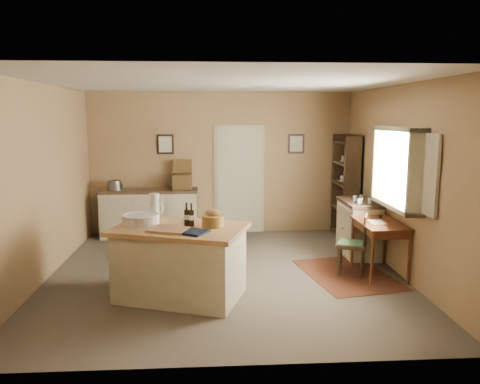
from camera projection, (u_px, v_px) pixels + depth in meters
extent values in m
plane|color=#61564A|center=(225.00, 274.00, 6.74)|extent=(5.00, 5.00, 0.00)
cube|color=#93734E|center=(221.00, 163.00, 8.98)|extent=(5.00, 0.10, 2.70)
cube|color=#93734E|center=(234.00, 222.00, 4.06)|extent=(5.00, 0.10, 2.70)
cube|color=#93734E|center=(42.00, 183.00, 6.37)|extent=(0.10, 5.00, 2.70)
cube|color=#93734E|center=(400.00, 180.00, 6.68)|extent=(0.10, 5.00, 2.70)
plane|color=silver|center=(224.00, 83.00, 6.30)|extent=(5.00, 5.00, 0.00)
cube|color=beige|center=(239.00, 179.00, 9.02)|extent=(0.97, 0.06, 2.11)
cube|color=black|center=(165.00, 144.00, 8.84)|extent=(0.32, 0.02, 0.38)
cube|color=beige|center=(165.00, 144.00, 8.83)|extent=(0.24, 0.01, 0.30)
cube|color=black|center=(296.00, 144.00, 8.99)|extent=(0.32, 0.02, 0.38)
cube|color=beige|center=(296.00, 144.00, 8.98)|extent=(0.24, 0.01, 0.30)
cube|color=beige|center=(395.00, 205.00, 6.52)|extent=(0.25, 1.32, 0.06)
cube|color=beige|center=(400.00, 129.00, 6.35)|extent=(0.25, 1.32, 0.06)
cube|color=white|center=(406.00, 168.00, 6.45)|extent=(0.01, 1.20, 1.00)
cube|color=beige|center=(431.00, 175.00, 5.64)|extent=(0.04, 0.35, 1.00)
cube|color=beige|center=(382.00, 162.00, 7.25)|extent=(0.04, 0.35, 1.00)
cube|color=beige|center=(180.00, 264.00, 5.84)|extent=(1.68, 1.34, 0.85)
cube|color=#AD8253|center=(180.00, 229.00, 5.76)|extent=(1.82, 1.48, 0.06)
cylinder|color=white|center=(141.00, 219.00, 5.90)|extent=(0.46, 0.46, 0.11)
cube|color=#AD8253|center=(168.00, 230.00, 5.53)|extent=(0.54, 0.45, 0.03)
cube|color=black|center=(191.00, 232.00, 5.46)|extent=(0.46, 0.44, 0.02)
cylinder|color=olive|center=(213.00, 221.00, 5.74)|extent=(0.27, 0.27, 0.14)
cylinder|color=black|center=(187.00, 214.00, 5.79)|extent=(0.06, 0.06, 0.29)
cylinder|color=black|center=(191.00, 215.00, 5.76)|extent=(0.06, 0.06, 0.29)
cube|color=beige|center=(150.00, 215.00, 8.76)|extent=(1.77, 0.49, 0.85)
cube|color=#332319|center=(149.00, 191.00, 8.68)|extent=(1.81, 0.52, 0.05)
cube|color=#463015|center=(182.00, 182.00, 8.69)|extent=(0.35, 0.27, 0.28)
cylinder|color=#59544F|center=(115.00, 185.00, 8.62)|extent=(0.30, 0.30, 0.18)
cube|color=#4D2614|center=(347.00, 274.00, 6.72)|extent=(1.37, 1.77, 0.01)
cube|color=#3C1C0D|center=(380.00, 223.00, 6.63)|extent=(0.59, 0.96, 0.03)
cube|color=#3C1C0D|center=(380.00, 228.00, 6.64)|extent=(0.53, 0.90, 0.10)
cube|color=silver|center=(377.00, 222.00, 6.62)|extent=(0.22, 0.30, 0.01)
cylinder|color=black|center=(381.00, 216.00, 6.89)|extent=(0.05, 0.05, 0.05)
cylinder|color=#3C1C0D|center=(372.00, 260.00, 6.24)|extent=(0.04, 0.04, 0.72)
cylinder|color=#3C1C0D|center=(409.00, 259.00, 6.27)|extent=(0.04, 0.04, 0.72)
cylinder|color=#3C1C0D|center=(352.00, 242.00, 7.11)|extent=(0.04, 0.04, 0.72)
cylinder|color=#3C1C0D|center=(385.00, 241.00, 7.14)|extent=(0.04, 0.04, 0.72)
cube|color=beige|center=(359.00, 230.00, 7.61)|extent=(0.50, 0.90, 0.85)
cube|color=#332319|center=(360.00, 202.00, 7.53)|extent=(0.53, 0.94, 0.05)
cylinder|color=silver|center=(361.00, 200.00, 7.39)|extent=(0.22, 0.22, 0.09)
cube|color=black|center=(352.00, 190.00, 8.30)|extent=(0.32, 0.04, 1.91)
cube|color=black|center=(340.00, 183.00, 9.10)|extent=(0.32, 0.04, 1.91)
cube|color=black|center=(354.00, 186.00, 8.71)|extent=(0.02, 0.86, 1.91)
cube|color=black|center=(344.00, 234.00, 8.85)|extent=(0.32, 0.82, 0.03)
cube|color=black|center=(345.00, 209.00, 8.77)|extent=(0.32, 0.82, 0.03)
cube|color=black|center=(346.00, 184.00, 8.69)|extent=(0.32, 0.82, 0.03)
cube|color=black|center=(347.00, 164.00, 8.63)|extent=(0.32, 0.82, 0.03)
cube|color=black|center=(347.00, 143.00, 8.57)|extent=(0.32, 0.82, 0.03)
cylinder|color=white|center=(346.00, 181.00, 8.68)|extent=(0.12, 0.12, 0.11)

